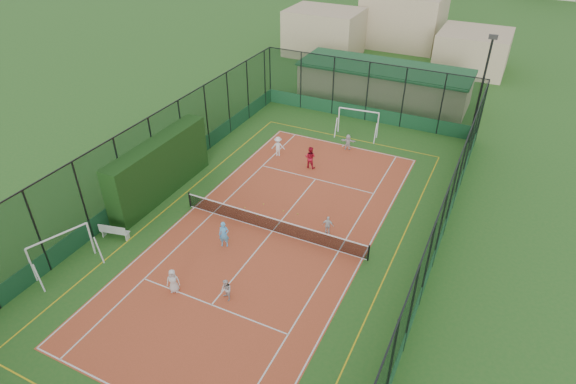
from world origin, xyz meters
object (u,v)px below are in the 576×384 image
at_px(floodlight_ne, 481,92).
at_px(child_near_right, 226,290).
at_px(child_far_back, 348,142).
at_px(child_near_mid, 224,234).
at_px(white_bench, 115,231).
at_px(child_near_left, 173,281).
at_px(coach, 310,157).
at_px(clubhouse, 384,83).
at_px(child_far_left, 278,146).
at_px(futsal_goal_near, 62,251).
at_px(futsal_goal_far, 358,123).
at_px(child_far_right, 328,225).

height_order(floodlight_ne, child_near_right, floodlight_ne).
bearing_deg(child_far_back, child_near_right, 77.68).
distance_m(child_near_mid, child_far_back, 13.91).
bearing_deg(child_near_right, white_bench, -160.58).
bearing_deg(child_near_left, child_near_right, -15.22).
xyz_separation_m(white_bench, child_far_back, (8.28, 15.81, 0.14)).
relative_size(white_bench, coach, 1.04).
distance_m(clubhouse, white_bench, 27.55).
relative_size(child_near_left, child_near_mid, 0.85).
height_order(child_far_left, child_far_back, child_far_left).
relative_size(child_near_left, child_far_left, 0.89).
bearing_deg(coach, futsal_goal_near, 60.50).
xyz_separation_m(futsal_goal_near, child_near_left, (6.26, 1.03, -0.36)).
relative_size(clubhouse, child_near_left, 11.32).
relative_size(futsal_goal_near, child_near_mid, 2.04).
xyz_separation_m(futsal_goal_far, child_far_left, (-4.13, -5.83, -0.28)).
distance_m(white_bench, futsal_goal_far, 20.21).
distance_m(child_near_left, child_near_right, 2.74).
bearing_deg(child_far_left, futsal_goal_far, -146.40).
xyz_separation_m(white_bench, futsal_goal_far, (8.12, 18.49, 0.57)).
xyz_separation_m(clubhouse, futsal_goal_near, (-8.44, -29.43, -0.54)).
bearing_deg(child_far_back, child_far_right, 91.38).
distance_m(clubhouse, child_near_mid, 24.39).
xyz_separation_m(child_near_mid, child_far_back, (2.28, 13.72, -0.18)).
xyz_separation_m(floodlight_ne, child_far_back, (-8.12, -5.19, -3.51)).
relative_size(futsal_goal_far, child_near_right, 2.67).
distance_m(clubhouse, futsal_goal_near, 30.62).
xyz_separation_m(clubhouse, child_near_right, (0.48, -27.75, -0.96)).
height_order(clubhouse, child_far_left, clubhouse).
xyz_separation_m(futsal_goal_near, child_near_right, (8.92, 1.68, -0.42)).
distance_m(child_near_left, child_near_mid, 4.11).
bearing_deg(child_near_mid, futsal_goal_far, 59.93).
xyz_separation_m(floodlight_ne, child_near_right, (-8.12, -22.35, -3.51)).
xyz_separation_m(child_near_right, child_far_right, (2.49, 6.95, -0.01)).
xyz_separation_m(clubhouse, child_far_left, (-3.81, -13.74, -0.81)).
bearing_deg(child_near_left, child_near_mid, 55.83).
relative_size(floodlight_ne, child_near_mid, 5.24).
relative_size(floodlight_ne, child_far_back, 6.79).
bearing_deg(futsal_goal_far, child_near_left, -103.03).
relative_size(futsal_goal_far, child_near_mid, 2.06).
bearing_deg(white_bench, child_near_left, -32.09).
distance_m(futsal_goal_near, coach, 16.84).
height_order(child_near_left, child_far_back, child_near_left).
xyz_separation_m(futsal_goal_near, child_far_left, (4.63, 15.68, -0.27)).
xyz_separation_m(child_near_left, child_near_mid, (0.38, 4.09, 0.12)).
height_order(child_near_left, child_near_right, child_near_left).
height_order(white_bench, child_far_left, child_far_left).
relative_size(clubhouse, coach, 9.40).
height_order(child_near_right, child_far_right, child_near_right).
distance_m(futsal_goal_far, child_near_right, 19.85).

